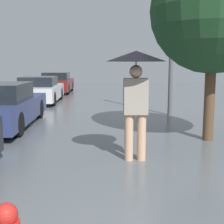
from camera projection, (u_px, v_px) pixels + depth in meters
The scene contains 6 objects.
pedestrian at pixel (136, 76), 5.40m from camera, with size 1.04×1.04×1.94m.
parked_car_second at pixel (1, 106), 8.59m from camera, with size 1.73×4.24×1.21m.
parked_car_third at pixel (40, 90), 14.02m from camera, with size 1.71×3.87×1.17m.
parked_car_farthest at pixel (57, 83), 18.87m from camera, with size 1.71×4.08×1.23m.
tree at pixel (214, 10), 6.69m from camera, with size 2.75×2.75×4.25m.
street_lamp at pixel (172, 28), 10.19m from camera, with size 0.30×0.30×4.93m.
Camera 1 is at (-0.57, -0.97, 1.72)m, focal length 50.00 mm.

